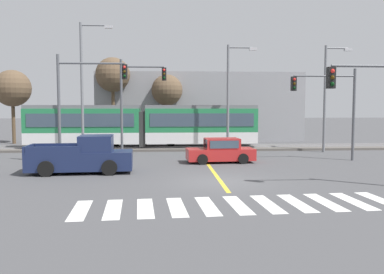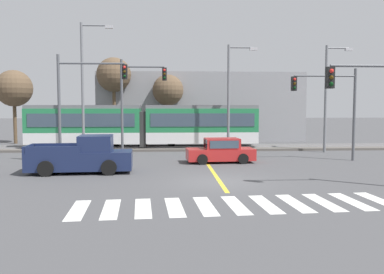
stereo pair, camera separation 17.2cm
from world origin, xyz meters
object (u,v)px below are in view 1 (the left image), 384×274
at_px(traffic_light_mid_left, 81,92).
at_px(street_lamp_centre, 231,91).
at_px(traffic_light_mid_right, 332,100).
at_px(traffic_light_far_left, 136,94).
at_px(bare_tree_far_west, 12,89).
at_px(bare_tree_east, 167,91).
at_px(sedan_crossing, 221,151).
at_px(bare_tree_west, 113,75).
at_px(traffic_light_near_right, 381,101).
at_px(street_lamp_east, 327,92).
at_px(street_lamp_west, 85,80).
at_px(light_rail_tram, 143,124).
at_px(pickup_truck, 83,157).

xyz_separation_m(traffic_light_mid_left, street_lamp_centre, (10.04, 5.17, 0.26)).
bearing_deg(traffic_light_mid_right, traffic_light_far_left, 165.30).
height_order(bare_tree_far_west, bare_tree_east, bare_tree_far_west).
relative_size(sedan_crossing, bare_tree_far_west, 0.62).
bearing_deg(traffic_light_far_left, bare_tree_far_west, 139.99).
distance_m(street_lamp_centre, bare_tree_east, 9.64).
relative_size(sedan_crossing, traffic_light_far_left, 0.63).
xyz_separation_m(traffic_light_mid_left, bare_tree_west, (0.22, 13.43, 2.03)).
bearing_deg(bare_tree_east, traffic_light_near_right, -67.85).
relative_size(street_lamp_centre, street_lamp_east, 1.00).
xyz_separation_m(traffic_light_far_left, traffic_light_mid_left, (-3.03, -3.60, -0.02)).
distance_m(traffic_light_mid_right, traffic_light_near_right, 8.89).
height_order(traffic_light_mid_right, bare_tree_west, bare_tree_west).
distance_m(street_lamp_west, street_lamp_centre, 10.86).
height_order(light_rail_tram, bare_tree_east, bare_tree_east).
height_order(traffic_light_far_left, bare_tree_far_west, bare_tree_far_west).
bearing_deg(street_lamp_east, pickup_truck, -152.71).
bearing_deg(traffic_light_far_left, bare_tree_west, 105.96).
xyz_separation_m(traffic_light_mid_left, bare_tree_far_west, (-9.10, 13.78, 0.78)).
relative_size(sedan_crossing, bare_tree_east, 0.66).
relative_size(traffic_light_far_left, bare_tree_west, 0.84).
height_order(traffic_light_near_right, street_lamp_centre, street_lamp_centre).
height_order(traffic_light_mid_left, street_lamp_centre, street_lamp_centre).
height_order(light_rail_tram, bare_tree_west, bare_tree_west).
distance_m(traffic_light_near_right, bare_tree_west, 26.18).
distance_m(light_rail_tram, bare_tree_east, 6.55).
bearing_deg(traffic_light_mid_right, bare_tree_east, 128.37).
bearing_deg(bare_tree_east, street_lamp_east, -35.09).
relative_size(traffic_light_near_right, traffic_light_mid_left, 0.86).
xyz_separation_m(street_lamp_west, bare_tree_west, (1.01, 8.24, 0.98)).
relative_size(pickup_truck, bare_tree_west, 0.68).
xyz_separation_m(pickup_truck, bare_tree_east, (4.54, 17.14, 4.15)).
height_order(light_rail_tram, street_lamp_centre, street_lamp_centre).
height_order(street_lamp_west, bare_tree_far_west, street_lamp_west).
height_order(street_lamp_east, bare_tree_east, street_lamp_east).
bearing_deg(sedan_crossing, traffic_light_mid_right, 2.92).
distance_m(pickup_truck, traffic_light_mid_right, 15.85).
distance_m(traffic_light_mid_right, traffic_light_far_left, 13.23).
bearing_deg(traffic_light_mid_left, traffic_light_mid_right, 0.90).
height_order(sedan_crossing, traffic_light_mid_left, traffic_light_mid_left).
height_order(street_lamp_west, bare_tree_west, street_lamp_west).
distance_m(light_rail_tram, street_lamp_west, 6.00).
bearing_deg(traffic_light_far_left, street_lamp_west, 157.49).
relative_size(traffic_light_mid_right, traffic_light_mid_left, 0.89).
xyz_separation_m(pickup_truck, traffic_light_mid_left, (-0.75, 3.59, 3.52)).
bearing_deg(traffic_light_near_right, traffic_light_far_left, 132.86).
distance_m(traffic_light_mid_left, street_lamp_east, 18.14).
xyz_separation_m(sedan_crossing, bare_tree_east, (-3.27, 13.67, 4.29)).
distance_m(traffic_light_mid_left, bare_tree_east, 14.55).
height_order(traffic_light_near_right, bare_tree_far_west, bare_tree_far_west).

